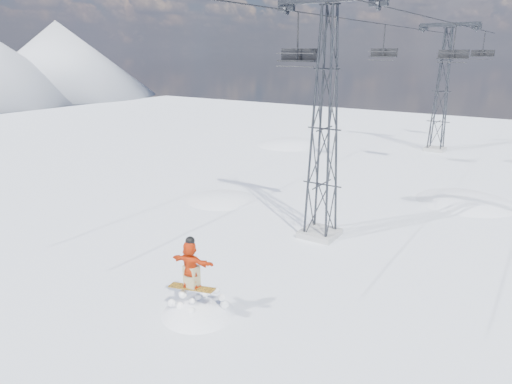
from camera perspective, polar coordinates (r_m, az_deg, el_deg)
ground at (r=17.87m, az=-5.96°, el=-13.23°), size 120.00×120.00×0.00m
snow_terrain at (r=40.68m, az=8.43°, el=-10.23°), size 39.00×37.00×22.00m
lift_tower_near at (r=22.10m, az=8.54°, el=7.75°), size 5.20×1.80×11.43m
lift_tower_far at (r=45.87m, az=22.19°, el=11.52°), size 5.20×1.80×11.43m
haul_cables at (r=32.67m, az=18.11°, el=19.61°), size 4.46×51.00×0.06m
snowboarder_jump at (r=18.01m, az=-7.02°, el=-19.20°), size 4.40×4.40×7.02m
lift_chair_near at (r=23.92m, az=5.27°, el=16.53°), size 2.09×0.60×2.59m
lift_chair_mid at (r=36.97m, az=23.40°, el=15.43°), size 2.12×0.61×2.62m
lift_chair_far at (r=36.02m, az=15.62°, el=16.33°), size 2.01×0.58×2.49m
lift_chair_extra at (r=50.75m, az=26.45°, el=15.20°), size 2.10×0.60×2.60m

